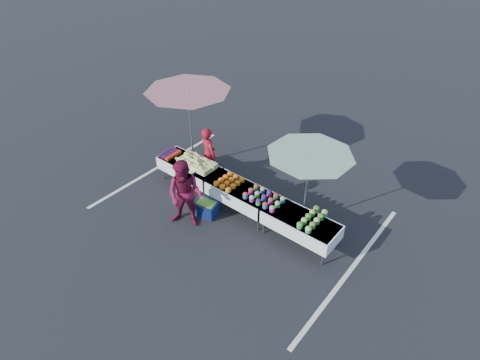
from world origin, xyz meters
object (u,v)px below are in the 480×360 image
Objects in this scene: vendor at (209,154)px; umbrella_right at (310,161)px; customer at (185,194)px; umbrella_left at (188,97)px; table_left at (190,168)px; storage_bin at (206,208)px; table_right at (300,223)px; table_center at (240,193)px.

umbrella_right reaches higher than vendor.
umbrella_right is (2.24, 1.85, 0.96)m from customer.
umbrella_right is (3.16, 0.04, 1.07)m from vendor.
vendor is 3.33m from umbrella_right.
table_left is at bearing -49.47° from umbrella_left.
storage_bin is (1.89, -1.44, -2.02)m from umbrella_left.
table_right is at bearing -10.50° from umbrella_left.
table_center is at bearing -157.04° from umbrella_right.
table_center is at bearing 176.14° from vendor.
umbrella_right reaches higher than storage_bin.
table_left is at bearing -169.03° from umbrella_right.
table_center is 1.01× the size of customer.
vendor is 1.75m from storage_bin.
table_left is at bearing 180.00° from table_right.
table_right is 4.65m from umbrella_left.
table_center is at bearing 38.52° from storage_bin.
storage_bin is at bearing 146.29° from vendor.
table_center is 0.71× the size of umbrella_left.
umbrella_left is 4.11× the size of storage_bin.
table_right is 1.48m from umbrella_right.
table_center is 1.00× the size of table_right.
vendor is at bearing 120.61° from storage_bin.
umbrella_left is 4.01m from umbrella_right.
customer reaches higher than table_left.
table_left is 1.01× the size of customer.
table_right is at bearing -66.32° from umbrella_right.
umbrella_left is at bearing 177.85° from umbrella_right.
table_left is at bearing 91.64° from vendor.
umbrella_right is 4.02× the size of storage_bin.
umbrella_right is (1.52, 0.64, 1.30)m from table_center.
vendor is 0.62× the size of umbrella_left.
table_left and table_center have the same top height.
table_left is at bearing 107.85° from customer.
umbrella_left is (-0.84, 0.19, 1.41)m from vendor.
vendor is (-1.64, 0.61, 0.22)m from table_center.
vendor is 0.63× the size of umbrella_right.
table_left is 1.94m from umbrella_left.
table_center is (1.80, 0.00, 0.00)m from table_left.
customer is 0.72× the size of umbrella_right.
table_left is 1.80m from table_center.
table_left is at bearing 180.00° from table_center.
table_center is 1.76m from vendor.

